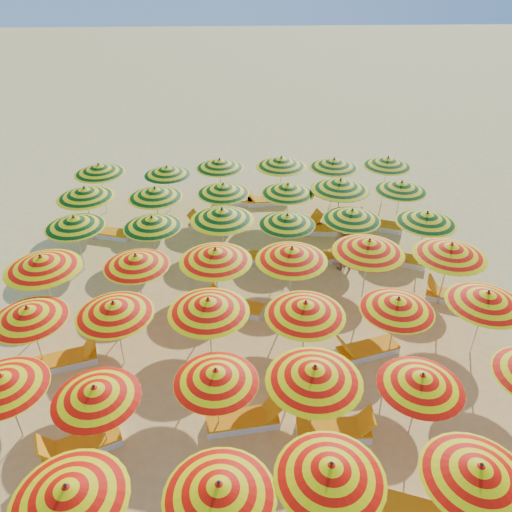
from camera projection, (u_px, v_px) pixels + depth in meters
name	position (u px, v px, depth m)	size (l,w,h in m)	color
ground	(257.00, 308.00, 15.58)	(120.00, 120.00, 0.00)	#F5CF6D
umbrella_1	(68.00, 493.00, 8.35)	(2.34, 2.34, 2.15)	silver
umbrella_2	(219.00, 490.00, 8.44)	(2.55, 2.55, 2.11)	silver
umbrella_3	(331.00, 471.00, 8.71)	(2.43, 2.43, 2.13)	silver
umbrella_4	(479.00, 472.00, 8.71)	(2.01, 2.01, 2.12)	silver
umbrella_6	(2.00, 381.00, 10.61)	(2.47, 2.47, 2.02)	silver
umbrella_7	(95.00, 393.00, 10.38)	(2.07, 2.07, 1.99)	silver
umbrella_8	(216.00, 376.00, 10.78)	(2.30, 2.30, 2.00)	silver
umbrella_9	(315.00, 374.00, 10.54)	(2.67, 2.67, 2.23)	silver
umbrella_10	(422.00, 381.00, 10.67)	(2.47, 2.47, 1.99)	silver
umbrella_12	(28.00, 313.00, 12.50)	(2.32, 2.32, 2.05)	silver
umbrella_13	(114.00, 309.00, 12.57)	(2.36, 2.36, 2.12)	silver
umbrella_14	(208.00, 306.00, 12.53)	(2.77, 2.77, 2.22)	silver
umbrella_15	(305.00, 309.00, 12.47)	(2.09, 2.09, 2.19)	silver
umbrella_16	(398.00, 304.00, 12.80)	(2.33, 2.33, 2.06)	silver
umbrella_17	(487.00, 298.00, 12.87)	(2.66, 2.66, 2.16)	silver
umbrella_18	(42.00, 263.00, 14.08)	(2.19, 2.19, 2.29)	silver
umbrella_19	(136.00, 260.00, 14.53)	(2.28, 2.28, 2.07)	silver
umbrella_20	(215.00, 255.00, 14.44)	(2.62, 2.62, 2.27)	silver
umbrella_21	(292.00, 254.00, 14.51)	(2.75, 2.75, 2.26)	silver
umbrella_22	(369.00, 246.00, 14.77)	(2.91, 2.91, 2.32)	silver
umbrella_23	(451.00, 250.00, 14.65)	(2.38, 2.38, 2.28)	silver
umbrella_24	(74.00, 222.00, 16.44)	(2.52, 2.52, 2.11)	silver
umbrella_25	(152.00, 222.00, 16.52)	(2.05, 2.05, 2.06)	silver
umbrella_26	(222.00, 215.00, 16.55)	(2.67, 2.67, 2.28)	silver
umbrella_27	(287.00, 219.00, 16.72)	(1.99, 1.99, 2.03)	silver
umbrella_28	(352.00, 215.00, 16.88)	(2.45, 2.45, 2.10)	silver
umbrella_29	(427.00, 218.00, 16.62)	(2.65, 2.65, 2.15)	silver
umbrella_30	(85.00, 193.00, 18.09)	(2.49, 2.49, 2.23)	silver
umbrella_31	(155.00, 193.00, 18.27)	(2.69, 2.69, 2.14)	silver
umbrella_32	(223.00, 189.00, 18.66)	(2.47, 2.47, 2.10)	silver
umbrella_33	(288.00, 189.00, 18.58)	(2.48, 2.48, 2.13)	silver
umbrella_34	(340.00, 185.00, 18.47)	(2.64, 2.64, 2.32)	silver
umbrella_35	(401.00, 186.00, 18.84)	(2.56, 2.56, 2.10)	silver
umbrella_36	(99.00, 169.00, 20.09)	(2.25, 2.25, 2.17)	silver
umbrella_37	(167.00, 171.00, 20.32)	(2.01, 2.01, 2.00)	silver
umbrella_38	(220.00, 164.00, 20.65)	(2.43, 2.43, 2.13)	silver
umbrella_39	(281.00, 162.00, 20.51)	(2.73, 2.73, 2.26)	silver
umbrella_40	(334.00, 163.00, 20.57)	(2.29, 2.29, 2.18)	silver
umbrella_41	(388.00, 162.00, 20.73)	(2.31, 2.31, 2.17)	silver
lounger_3	(80.00, 446.00, 11.15)	(1.82, 1.21, 0.69)	white
lounger_4	(244.00, 420.00, 11.76)	(1.79, 0.80, 0.69)	white
lounger_5	(336.00, 430.00, 11.52)	(1.76, 0.65, 0.69)	white
lounger_6	(66.00, 360.00, 13.44)	(1.83, 1.06, 0.69)	white
lounger_7	(366.00, 350.00, 13.76)	(1.82, 1.03, 0.69)	white
lounger_8	(234.00, 306.00, 15.40)	(1.83, 1.16, 0.69)	white
lounger_9	(452.00, 297.00, 15.79)	(1.82, 1.24, 0.69)	white
lounger_10	(271.00, 259.00, 17.66)	(1.83, 1.05, 0.69)	white
lounger_11	(330.00, 256.00, 17.85)	(1.83, 1.16, 0.69)	white
lounger_12	(399.00, 259.00, 17.69)	(1.82, 1.20, 0.69)	white
lounger_13	(108.00, 233.00, 19.25)	(1.83, 1.05, 0.69)	white
lounger_14	(210.00, 226.00, 19.68)	(1.83, 1.16, 0.69)	white
lounger_15	(301.00, 226.00, 19.69)	(1.83, 1.06, 0.69)	white
lounger_16	(321.00, 229.00, 19.49)	(1.78, 0.73, 0.69)	white
lounger_17	(379.00, 225.00, 19.79)	(1.82, 1.19, 0.69)	white
lounger_18	(233.00, 200.00, 21.71)	(1.82, 0.93, 0.69)	white
lounger_19	(266.00, 201.00, 21.59)	(1.76, 0.66, 0.69)	white
beachgoer_a	(339.00, 248.00, 17.34)	(0.47, 0.31, 1.30)	tan
beachgoer_b	(343.00, 252.00, 17.09)	(0.67, 0.52, 1.37)	tan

